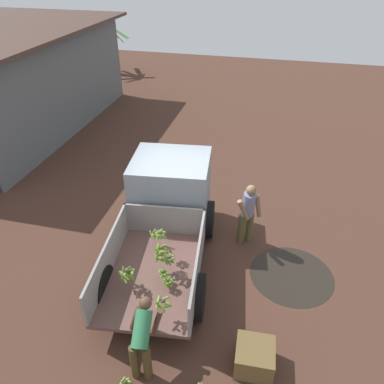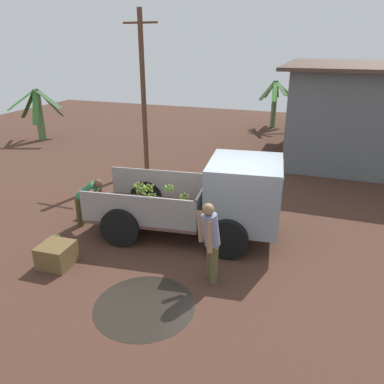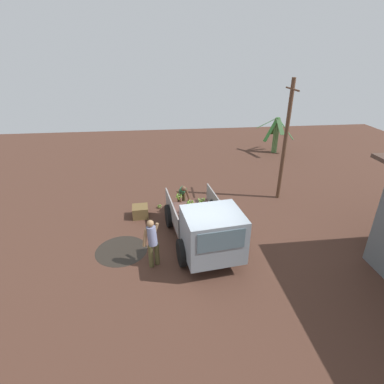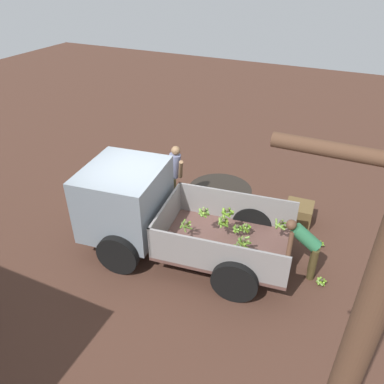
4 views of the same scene
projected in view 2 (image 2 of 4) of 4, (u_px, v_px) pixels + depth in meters
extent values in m
plane|color=#482C22|center=(228.00, 241.00, 8.83)|extent=(36.00, 36.00, 0.00)
cylinder|color=black|center=(145.00, 306.00, 6.67)|extent=(1.82, 1.82, 0.01)
cube|color=brown|center=(151.00, 210.00, 9.26)|extent=(2.92, 2.16, 0.08)
cube|color=gray|center=(161.00, 183.00, 9.92)|extent=(2.70, 0.39, 0.71)
cube|color=gray|center=(137.00, 211.00, 8.30)|extent=(2.70, 0.39, 0.71)
cube|color=gray|center=(203.00, 200.00, 8.84)|extent=(0.28, 1.83, 0.71)
cube|color=gray|center=(244.00, 192.00, 8.54)|extent=(1.82, 1.99, 1.47)
cube|color=#4C606B|center=(282.00, 183.00, 8.26)|extent=(0.21, 1.43, 0.64)
cylinder|color=black|center=(237.00, 204.00, 9.72)|extent=(0.93, 0.33, 0.91)
cylinder|color=black|center=(227.00, 239.00, 8.00)|extent=(0.93, 0.33, 0.91)
cylinder|color=black|center=(148.00, 196.00, 10.22)|extent=(0.93, 0.33, 0.91)
cylinder|color=black|center=(120.00, 228.00, 8.49)|extent=(0.93, 0.33, 0.91)
sphere|color=brown|center=(184.00, 195.00, 9.03)|extent=(0.08, 0.08, 0.08)
cylinder|color=olive|center=(186.00, 197.00, 9.10)|extent=(0.17, 0.12, 0.19)
cylinder|color=olive|center=(183.00, 196.00, 9.12)|extent=(0.17, 0.18, 0.15)
cylinder|color=#7CA647|center=(182.00, 198.00, 9.04)|extent=(0.14, 0.17, 0.19)
cylinder|color=#6CA123|center=(184.00, 199.00, 9.00)|extent=(0.17, 0.06, 0.20)
cylinder|color=#598129|center=(187.00, 198.00, 9.01)|extent=(0.06, 0.22, 0.14)
sphere|color=brown|center=(142.00, 188.00, 9.55)|extent=(0.09, 0.09, 0.09)
cylinder|color=olive|center=(144.00, 191.00, 9.64)|extent=(0.19, 0.11, 0.23)
cylinder|color=#7A9E41|center=(140.00, 190.00, 9.65)|extent=(0.17, 0.22, 0.18)
cylinder|color=#5A821E|center=(139.00, 192.00, 9.57)|extent=(0.16, 0.21, 0.20)
cylinder|color=olive|center=(141.00, 192.00, 9.49)|extent=(0.24, 0.12, 0.18)
cylinder|color=#537432|center=(144.00, 192.00, 9.56)|extent=(0.09, 0.20, 0.22)
sphere|color=brown|center=(131.00, 204.00, 8.88)|extent=(0.06, 0.06, 0.06)
cylinder|color=olive|center=(129.00, 206.00, 8.92)|extent=(0.04, 0.16, 0.13)
cylinder|color=#64A222|center=(129.00, 207.00, 8.88)|extent=(0.14, 0.14, 0.14)
cylinder|color=#5A9324|center=(130.00, 208.00, 8.87)|extent=(0.14, 0.05, 0.16)
cylinder|color=#78A940|center=(132.00, 208.00, 8.87)|extent=(0.12, 0.13, 0.16)
cylinder|color=olive|center=(133.00, 207.00, 8.89)|extent=(0.05, 0.15, 0.15)
cylinder|color=olive|center=(133.00, 206.00, 8.92)|extent=(0.12, 0.14, 0.15)
cylinder|color=#54791A|center=(132.00, 206.00, 8.95)|extent=(0.14, 0.05, 0.16)
cylinder|color=#74A93A|center=(130.00, 206.00, 8.95)|extent=(0.12, 0.13, 0.16)
sphere|color=brown|center=(138.00, 184.00, 9.49)|extent=(0.09, 0.09, 0.09)
cylinder|color=#7BA746|center=(138.00, 187.00, 9.42)|extent=(0.24, 0.10, 0.13)
cylinder|color=#5B7C27|center=(141.00, 188.00, 9.49)|extent=(0.08, 0.18, 0.21)
cylinder|color=#50742C|center=(141.00, 187.00, 9.54)|extent=(0.14, 0.17, 0.21)
cylinder|color=#577221|center=(139.00, 185.00, 9.60)|extent=(0.22, 0.09, 0.17)
cylinder|color=#74A331|center=(136.00, 185.00, 9.56)|extent=(0.11, 0.23, 0.14)
cylinder|color=olive|center=(136.00, 188.00, 9.50)|extent=(0.16, 0.16, 0.21)
sphere|color=#4B4330|center=(140.00, 202.00, 8.95)|extent=(0.08, 0.08, 0.08)
cylinder|color=olive|center=(141.00, 203.00, 9.01)|extent=(0.16, 0.06, 0.12)
cylinder|color=#72AA34|center=(139.00, 202.00, 9.02)|extent=(0.15, 0.12, 0.10)
cylinder|color=#6B9F38|center=(138.00, 203.00, 8.99)|extent=(0.06, 0.16, 0.12)
cylinder|color=#54871D|center=(137.00, 204.00, 8.94)|extent=(0.14, 0.14, 0.09)
cylinder|color=#78AA3A|center=(138.00, 205.00, 8.92)|extent=(0.15, 0.07, 0.13)
cylinder|color=olive|center=(140.00, 205.00, 8.93)|extent=(0.12, 0.11, 0.15)
cylinder|color=#78A537|center=(141.00, 205.00, 8.95)|extent=(0.05, 0.14, 0.14)
cylinder|color=#58951E|center=(141.00, 204.00, 8.98)|extent=(0.10, 0.12, 0.15)
sphere|color=brown|center=(169.00, 186.00, 8.82)|extent=(0.09, 0.09, 0.09)
cylinder|color=olive|center=(170.00, 188.00, 8.90)|extent=(0.17, 0.08, 0.16)
cylinder|color=#81AE36|center=(167.00, 188.00, 8.89)|extent=(0.12, 0.18, 0.14)
cylinder|color=olive|center=(166.00, 188.00, 8.83)|extent=(0.14, 0.18, 0.14)
cylinder|color=olive|center=(168.00, 190.00, 8.79)|extent=(0.18, 0.09, 0.16)
cylinder|color=#72A13D|center=(171.00, 189.00, 8.80)|extent=(0.11, 0.18, 0.14)
cylinder|color=olive|center=(172.00, 188.00, 8.87)|extent=(0.16, 0.17, 0.14)
sphere|color=#443D2C|center=(151.00, 201.00, 8.80)|extent=(0.07, 0.07, 0.07)
cylinder|color=olive|center=(152.00, 204.00, 8.76)|extent=(0.16, 0.14, 0.12)
cylinder|color=olive|center=(154.00, 203.00, 8.80)|extent=(0.04, 0.18, 0.11)
cylinder|color=#7AA640|center=(154.00, 202.00, 8.85)|extent=(0.14, 0.16, 0.12)
cylinder|color=#83B04C|center=(153.00, 203.00, 8.88)|extent=(0.15, 0.05, 0.16)
cylinder|color=olive|center=(151.00, 202.00, 8.88)|extent=(0.15, 0.13, 0.14)
cylinder|color=olive|center=(149.00, 203.00, 8.85)|extent=(0.05, 0.14, 0.17)
cylinder|color=#577921|center=(149.00, 204.00, 8.80)|extent=(0.14, 0.13, 0.16)
cylinder|color=#55741C|center=(150.00, 204.00, 8.78)|extent=(0.15, 0.04, 0.16)
sphere|color=brown|center=(148.00, 186.00, 8.80)|extent=(0.09, 0.09, 0.09)
cylinder|color=#58851F|center=(150.00, 186.00, 8.89)|extent=(0.21, 0.06, 0.12)
cylinder|color=#537A1D|center=(146.00, 187.00, 8.86)|extent=(0.10, 0.21, 0.14)
cylinder|color=#7CAF31|center=(145.00, 188.00, 8.78)|extent=(0.19, 0.18, 0.13)
cylinder|color=#527521|center=(149.00, 189.00, 8.76)|extent=(0.19, 0.15, 0.17)
cylinder|color=#74A52F|center=(152.00, 188.00, 8.83)|extent=(0.12, 0.20, 0.17)
sphere|color=#463F2D|center=(102.00, 194.00, 8.90)|extent=(0.08, 0.08, 0.08)
cylinder|color=#568127|center=(99.00, 197.00, 8.87)|extent=(0.21, 0.14, 0.16)
cylinder|color=#79AD29|center=(103.00, 198.00, 8.89)|extent=(0.16, 0.14, 0.21)
cylinder|color=olive|center=(106.00, 196.00, 8.92)|extent=(0.11, 0.23, 0.14)
cylinder|color=#81AE46|center=(104.00, 194.00, 9.00)|extent=(0.23, 0.06, 0.13)
cylinder|color=#5B851C|center=(100.00, 196.00, 8.97)|extent=(0.10, 0.21, 0.18)
sphere|color=#4E4633|center=(152.00, 195.00, 8.93)|extent=(0.07, 0.07, 0.07)
cylinder|color=#5B7A21|center=(148.00, 196.00, 8.96)|extent=(0.08, 0.20, 0.13)
cylinder|color=#7DA72A|center=(150.00, 198.00, 8.92)|extent=(0.15, 0.09, 0.18)
cylinder|color=olive|center=(153.00, 198.00, 8.90)|extent=(0.14, 0.18, 0.15)
cylinder|color=olive|center=(155.00, 197.00, 8.97)|extent=(0.15, 0.17, 0.15)
cylinder|color=#537D1F|center=(152.00, 195.00, 9.02)|extent=(0.20, 0.11, 0.12)
cylinder|color=#3F3833|center=(304.00, 100.00, 18.11)|extent=(0.16, 0.16, 3.49)
cylinder|color=#3F3833|center=(292.00, 123.00, 12.92)|extent=(0.16, 0.16, 3.49)
cylinder|color=brown|center=(143.00, 94.00, 12.85)|extent=(0.17, 0.17, 5.39)
cylinder|color=brown|center=(140.00, 23.00, 12.01)|extent=(1.23, 0.07, 0.07)
cylinder|color=#587945|center=(274.00, 105.00, 20.08)|extent=(0.27, 0.27, 2.42)
cube|color=#264F1F|center=(287.00, 91.00, 19.53)|extent=(1.27, 0.36, 0.99)
cube|color=#478145|center=(283.00, 89.00, 20.08)|extent=(0.89, 1.10, 0.95)
cube|color=#4E882B|center=(276.00, 89.00, 20.42)|extent=(0.29, 1.42, 1.05)
cube|color=#5A8238|center=(270.00, 89.00, 20.12)|extent=(0.78, 0.72, 0.99)
cube|color=#3D7728|center=(268.00, 90.00, 19.95)|extent=(0.84, 0.36, 1.03)
cube|color=#3E592D|center=(268.00, 90.00, 19.62)|extent=(0.87, 0.85, 0.97)
cube|color=#398229|center=(275.00, 91.00, 19.08)|extent=(0.40, 1.54, 0.89)
cube|color=#3F6B39|center=(281.00, 88.00, 19.27)|extent=(0.86, 0.95, 0.65)
cylinder|color=#527941|center=(39.00, 115.00, 17.52)|extent=(0.35, 0.35, 2.31)
cube|color=#32522C|center=(48.00, 99.00, 16.95)|extent=(1.40, 0.42, 0.81)
cube|color=#2B562C|center=(50.00, 103.00, 17.70)|extent=(0.74, 1.16, 1.39)
cube|color=#4F8B3B|center=(37.00, 100.00, 17.63)|extent=(0.72, 0.78, 1.15)
cube|color=#28501E|center=(29.00, 104.00, 17.57)|extent=(1.17, 0.39, 1.42)
cube|color=#327627|center=(22.00, 100.00, 16.85)|extent=(0.96, 1.27, 0.86)
cube|color=#35722F|center=(35.00, 107.00, 16.82)|extent=(0.80, 1.11, 1.43)
cylinder|color=#647246|center=(329.00, 101.00, 20.47)|extent=(0.29, 0.29, 2.67)
cube|color=#316020|center=(343.00, 81.00, 19.94)|extent=(1.14, 0.35, 0.62)
cube|color=#507E41|center=(339.00, 86.00, 20.32)|extent=(0.97, 0.82, 1.19)
cube|color=#5C8136|center=(331.00, 81.00, 20.55)|extent=(0.41, 1.06, 0.71)
cube|color=#2C552C|center=(320.00, 81.00, 20.71)|extent=(1.41, 1.13, 0.81)
cube|color=#377A22|center=(322.00, 82.00, 20.23)|extent=(1.10, 0.30, 0.76)
cube|color=#336827|center=(323.00, 81.00, 19.87)|extent=(1.08, 0.98, 0.61)
cube|color=#387C2B|center=(329.00, 90.00, 19.78)|extent=(0.51, 1.18, 1.49)
cube|color=#45612B|center=(338.00, 85.00, 19.83)|extent=(0.84, 0.70, 1.02)
cylinder|color=brown|center=(214.00, 266.00, 7.15)|extent=(0.22, 0.22, 0.81)
cylinder|color=brown|center=(211.00, 259.00, 7.35)|extent=(0.22, 0.22, 0.81)
cylinder|color=slate|center=(211.00, 230.00, 6.97)|extent=(0.48, 0.46, 0.67)
sphere|color=#8C6746|center=(208.00, 209.00, 6.80)|extent=(0.23, 0.23, 0.23)
cylinder|color=#8C6746|center=(209.00, 237.00, 6.78)|extent=(0.21, 0.24, 0.61)
cylinder|color=#8C6746|center=(200.00, 226.00, 7.13)|extent=(0.27, 0.34, 0.59)
cylinder|color=#44381C|center=(83.00, 209.00, 9.62)|extent=(0.16, 0.16, 0.75)
cylinder|color=#44381C|center=(79.00, 212.00, 9.43)|extent=(0.16, 0.16, 0.75)
cylinder|color=#2E7348|center=(87.00, 191.00, 9.27)|extent=(0.66, 0.35, 0.58)
sphere|color=brown|center=(98.00, 183.00, 9.11)|extent=(0.21, 0.21, 0.21)
cylinder|color=brown|center=(101.00, 194.00, 9.42)|extent=(0.13, 0.26, 0.56)
cylinder|color=brown|center=(94.00, 200.00, 9.09)|extent=(0.12, 0.25, 0.56)
cylinder|color=#3C3422|center=(309.00, 158.00, 13.83)|extent=(0.19, 0.19, 0.76)
cylinder|color=#3C3422|center=(310.00, 159.00, 13.63)|extent=(0.19, 0.19, 0.76)
cylinder|color=#BB86B9|center=(312.00, 141.00, 13.48)|extent=(0.41, 0.37, 0.62)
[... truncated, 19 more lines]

